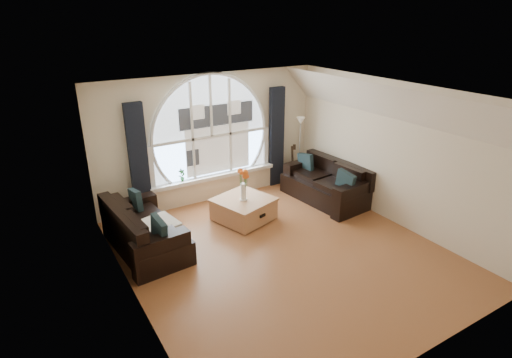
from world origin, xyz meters
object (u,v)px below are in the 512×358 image
object	(u,v)px
sofa_left	(145,229)
sofa_right	(325,183)
coffee_chest	(244,208)
guitar	(291,165)
vase_flowers	(243,182)
floor_lamp	(299,151)
potted_plant	(182,175)

from	to	relation	value
sofa_left	sofa_right	size ratio (longest dim) A/B	0.98
coffee_chest	guitar	size ratio (longest dim) A/B	0.94
vase_flowers	guitar	distance (m)	2.06
floor_lamp	guitar	size ratio (longest dim) A/B	1.51
coffee_chest	sofa_left	bearing A→B (deg)	165.84
vase_flowers	potted_plant	distance (m)	1.49
sofa_left	sofa_right	xyz separation A→B (m)	(3.96, -0.01, 0.00)
guitar	potted_plant	xyz separation A→B (m)	(-2.54, 0.34, 0.16)
sofa_right	vase_flowers	size ratio (longest dim) A/B	2.72
coffee_chest	potted_plant	size ratio (longest dim) A/B	3.65
sofa_left	potted_plant	xyz separation A→B (m)	(1.22, 1.33, 0.29)
sofa_right	potted_plant	world-z (taller)	same
vase_flowers	floor_lamp	distance (m)	2.37
vase_flowers	sofa_left	bearing A→B (deg)	-178.72
sofa_right	guitar	bearing A→B (deg)	96.29
sofa_right	vase_flowers	xyz separation A→B (m)	(-2.01, 0.05, 0.44)
floor_lamp	potted_plant	xyz separation A→B (m)	(-2.86, 0.23, -0.11)
sofa_right	guitar	world-z (taller)	guitar
sofa_left	coffee_chest	size ratio (longest dim) A/B	1.87
sofa_right	floor_lamp	bearing A→B (deg)	79.05
coffee_chest	potted_plant	distance (m)	1.52
floor_lamp	guitar	distance (m)	0.43
vase_flowers	floor_lamp	size ratio (longest dim) A/B	0.44
guitar	potted_plant	bearing A→B (deg)	-168.39
sofa_left	potted_plant	size ratio (longest dim) A/B	6.83
coffee_chest	potted_plant	bearing A→B (deg)	104.94
sofa_right	coffee_chest	xyz separation A→B (m)	(-1.98, 0.10, -0.16)
guitar	vase_flowers	bearing A→B (deg)	-133.09
vase_flowers	potted_plant	xyz separation A→B (m)	(-0.74, 1.29, -0.15)
floor_lamp	potted_plant	bearing A→B (deg)	175.39
floor_lamp	vase_flowers	bearing A→B (deg)	-153.52
floor_lamp	potted_plant	size ratio (longest dim) A/B	5.86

